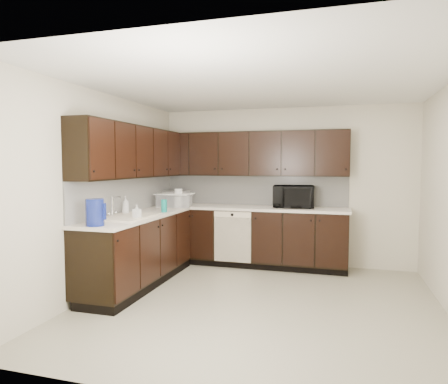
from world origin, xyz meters
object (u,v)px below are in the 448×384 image
object	(u,v)px
sink	(127,222)
storage_bin	(175,200)
microwave	(293,197)
toaster_oven	(176,197)
blue_pitcher	(95,212)

from	to	relation	value
sink	storage_bin	bearing A→B (deg)	87.75
microwave	toaster_oven	xyz separation A→B (m)	(-1.93, -0.04, -0.05)
sink	microwave	bearing A→B (deg)	43.45
microwave	storage_bin	xyz separation A→B (m)	(-1.80, -0.40, -0.07)
sink	microwave	xyz separation A→B (m)	(1.86, 1.76, 0.23)
sink	blue_pitcher	size ratio (longest dim) A/B	2.79
toaster_oven	blue_pitcher	size ratio (longest dim) A/B	1.26
toaster_oven	blue_pitcher	distance (m)	2.41
sink	blue_pitcher	bearing A→B (deg)	-89.34
storage_bin	blue_pitcher	bearing A→B (deg)	-91.27
microwave	storage_bin	bearing A→B (deg)	-173.09
toaster_oven	storage_bin	world-z (taller)	toaster_oven
microwave	blue_pitcher	xyz separation A→B (m)	(-1.85, -2.45, -0.02)
sink	storage_bin	xyz separation A→B (m)	(0.05, 1.36, 0.16)
sink	microwave	distance (m)	2.57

